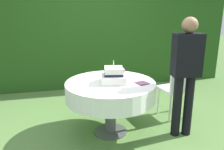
# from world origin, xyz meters

# --- Properties ---
(ground_plane) EXTENTS (20.00, 20.00, 0.00)m
(ground_plane) POSITION_xyz_m (0.00, 0.00, 0.00)
(ground_plane) COLOR #547A3D
(foliage_hedge) EXTENTS (6.29, 0.51, 2.40)m
(foliage_hedge) POSITION_xyz_m (0.00, 2.22, 1.20)
(foliage_hedge) COLOR #234C19
(foliage_hedge) RESTS_ON ground_plane
(cake_table) EXTENTS (1.21, 1.21, 0.75)m
(cake_table) POSITION_xyz_m (0.00, 0.00, 0.62)
(cake_table) COLOR #4C4C51
(cake_table) RESTS_ON ground_plane
(wedding_cake) EXTENTS (0.38, 0.38, 0.30)m
(wedding_cake) POSITION_xyz_m (0.04, -0.02, 0.84)
(wedding_cake) COLOR white
(wedding_cake) RESTS_ON cake_table
(serving_plate_near) EXTENTS (0.13, 0.13, 0.01)m
(serving_plate_near) POSITION_xyz_m (0.45, 0.10, 0.75)
(serving_plate_near) COLOR white
(serving_plate_near) RESTS_ON cake_table
(serving_plate_far) EXTENTS (0.11, 0.11, 0.01)m
(serving_plate_far) POSITION_xyz_m (0.24, 0.23, 0.75)
(serving_plate_far) COLOR white
(serving_plate_far) RESTS_ON cake_table
(napkin_stack) EXTENTS (0.20, 0.20, 0.01)m
(napkin_stack) POSITION_xyz_m (0.39, -0.15, 0.75)
(napkin_stack) COLOR #4C2D47
(napkin_stack) RESTS_ON cake_table
(garden_chair) EXTENTS (0.46, 0.46, 0.89)m
(garden_chair) POSITION_xyz_m (1.10, 0.19, 0.54)
(garden_chair) COLOR white
(garden_chair) RESTS_ON ground_plane
(standing_person) EXTENTS (0.38, 0.24, 1.60)m
(standing_person) POSITION_xyz_m (0.94, -0.28, 0.93)
(standing_person) COLOR black
(standing_person) RESTS_ON ground_plane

